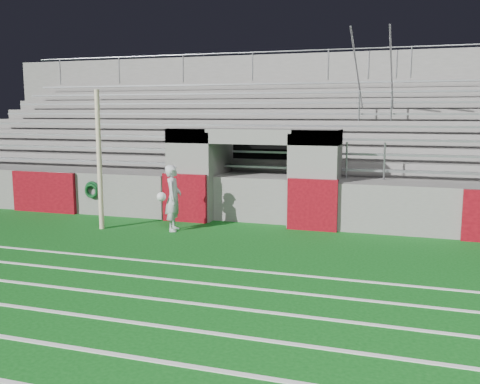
% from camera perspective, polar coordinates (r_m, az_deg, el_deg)
% --- Properties ---
extents(ground, '(90.00, 90.00, 0.00)m').
position_cam_1_polar(ground, '(11.81, -3.65, -6.48)').
color(ground, '#0D4F14').
rests_on(ground, ground).
extents(field_post, '(0.13, 0.13, 3.62)m').
position_cam_1_polar(field_post, '(14.37, -14.78, 3.28)').
color(field_post, beige).
rests_on(field_post, ground).
extents(field_markings, '(28.00, 8.09, 0.01)m').
position_cam_1_polar(field_markings, '(7.65, -18.13, -15.39)').
color(field_markings, white).
rests_on(field_markings, ground).
extents(stadium_structure, '(26.00, 8.48, 5.42)m').
position_cam_1_polar(stadium_structure, '(19.11, 5.18, 3.80)').
color(stadium_structure, '#64615F').
rests_on(stadium_structure, ground).
extents(goalkeeper_with_ball, '(0.63, 0.71, 1.72)m').
position_cam_1_polar(goalkeeper_with_ball, '(13.90, -7.16, -0.63)').
color(goalkeeper_with_ball, '#B6BAC1').
rests_on(goalkeeper_with_ball, ground).
extents(hose_coil, '(0.49, 0.14, 0.51)m').
position_cam_1_polar(hose_coil, '(16.42, -15.53, 0.20)').
color(hose_coil, '#0C3C1A').
rests_on(hose_coil, ground).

